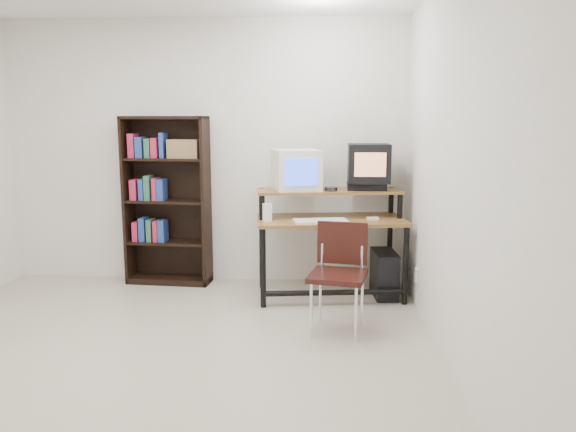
{
  "coord_description": "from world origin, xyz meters",
  "views": [
    {
      "loc": [
        1.13,
        -3.59,
        1.62
      ],
      "look_at": [
        0.88,
        1.1,
        0.82
      ],
      "focal_mm": 35.0,
      "sensor_mm": 36.0,
      "label": 1
    }
  ],
  "objects_px": {
    "pc_tower": "(384,274)",
    "school_chair": "(339,265)",
    "crt_monitor": "(296,170)",
    "bookshelf": "(168,198)",
    "crt_tv": "(369,163)",
    "computer_desk": "(330,221)"
  },
  "relations": [
    {
      "from": "pc_tower",
      "to": "school_chair",
      "type": "bearing_deg",
      "value": -121.7
    },
    {
      "from": "computer_desk",
      "to": "crt_monitor",
      "type": "relative_size",
      "value": 2.84
    },
    {
      "from": "crt_tv",
      "to": "school_chair",
      "type": "height_order",
      "value": "crt_tv"
    },
    {
      "from": "pc_tower",
      "to": "bookshelf",
      "type": "xyz_separation_m",
      "value": [
        -2.12,
        0.34,
        0.65
      ]
    },
    {
      "from": "bookshelf",
      "to": "crt_tv",
      "type": "bearing_deg",
      "value": -0.81
    },
    {
      "from": "computer_desk",
      "to": "crt_tv",
      "type": "height_order",
      "value": "crt_tv"
    },
    {
      "from": "computer_desk",
      "to": "pc_tower",
      "type": "bearing_deg",
      "value": -5.96
    },
    {
      "from": "crt_tv",
      "to": "pc_tower",
      "type": "relative_size",
      "value": 0.85
    },
    {
      "from": "crt_tv",
      "to": "school_chair",
      "type": "relative_size",
      "value": 0.46
    },
    {
      "from": "pc_tower",
      "to": "bookshelf",
      "type": "distance_m",
      "value": 2.24
    },
    {
      "from": "pc_tower",
      "to": "school_chair",
      "type": "xyz_separation_m",
      "value": [
        -0.45,
        -0.87,
        0.3
      ]
    },
    {
      "from": "crt_monitor",
      "to": "bookshelf",
      "type": "height_order",
      "value": "bookshelf"
    },
    {
      "from": "bookshelf",
      "to": "crt_monitor",
      "type": "bearing_deg",
      "value": -5.92
    },
    {
      "from": "school_chair",
      "to": "bookshelf",
      "type": "xyz_separation_m",
      "value": [
        -1.66,
        1.21,
        0.34
      ]
    },
    {
      "from": "bookshelf",
      "to": "computer_desk",
      "type": "bearing_deg",
      "value": -7.46
    },
    {
      "from": "computer_desk",
      "to": "pc_tower",
      "type": "height_order",
      "value": "computer_desk"
    },
    {
      "from": "school_chair",
      "to": "bookshelf",
      "type": "bearing_deg",
      "value": 155.88
    },
    {
      "from": "computer_desk",
      "to": "bookshelf",
      "type": "bearing_deg",
      "value": 161.13
    },
    {
      "from": "crt_monitor",
      "to": "school_chair",
      "type": "height_order",
      "value": "crt_monitor"
    },
    {
      "from": "pc_tower",
      "to": "bookshelf",
      "type": "bearing_deg",
      "value": 166.65
    },
    {
      "from": "pc_tower",
      "to": "crt_monitor",
      "type": "bearing_deg",
      "value": 168.99
    },
    {
      "from": "crt_monitor",
      "to": "bookshelf",
      "type": "xyz_separation_m",
      "value": [
        -1.29,
        0.24,
        -0.3
      ]
    }
  ]
}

